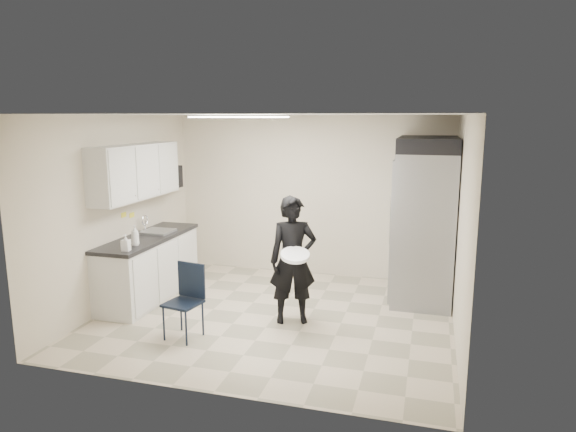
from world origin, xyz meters
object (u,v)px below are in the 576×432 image
(lower_counter, at_px, (149,269))
(folding_chair, at_px, (183,303))
(man_tuxedo, at_px, (293,260))
(commercial_fridge, at_px, (424,226))

(lower_counter, xyz_separation_m, folding_chair, (1.11, -1.13, -0.00))
(lower_counter, height_order, man_tuxedo, man_tuxedo)
(commercial_fridge, height_order, man_tuxedo, commercial_fridge)
(lower_counter, bearing_deg, man_tuxedo, -7.58)
(commercial_fridge, relative_size, man_tuxedo, 1.30)
(man_tuxedo, bearing_deg, folding_chair, -164.14)
(lower_counter, distance_m, folding_chair, 1.59)
(commercial_fridge, bearing_deg, lower_counter, -164.12)
(lower_counter, height_order, commercial_fridge, commercial_fridge)
(lower_counter, bearing_deg, folding_chair, -45.50)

